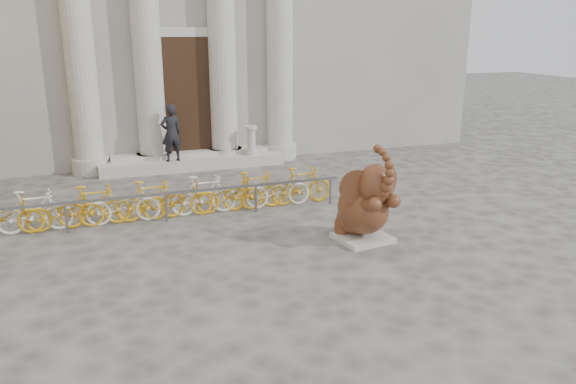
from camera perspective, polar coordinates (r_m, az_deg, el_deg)
name	(u,v)px	position (r m, az deg, el deg)	size (l,w,h in m)	color
ground	(288,284)	(10.33, 0.05, -9.34)	(80.00, 80.00, 0.00)	#474442
entrance_steps	(193,162)	(18.92, -9.63, 2.99)	(6.00, 1.20, 0.36)	#A8A59E
elephant_statue	(365,206)	(12.16, 7.81, -1.41)	(1.46, 1.69, 2.20)	#A8A59E
bike_rack	(164,199)	(13.89, -12.50, -0.68)	(8.95, 0.53, 1.00)	slate
pedestrian	(171,133)	(18.26, -11.78, 5.88)	(0.66, 0.43, 1.81)	black
balustrade_post	(251,142)	(18.93, -3.75, 5.14)	(0.40, 0.40, 0.97)	#A8A59E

